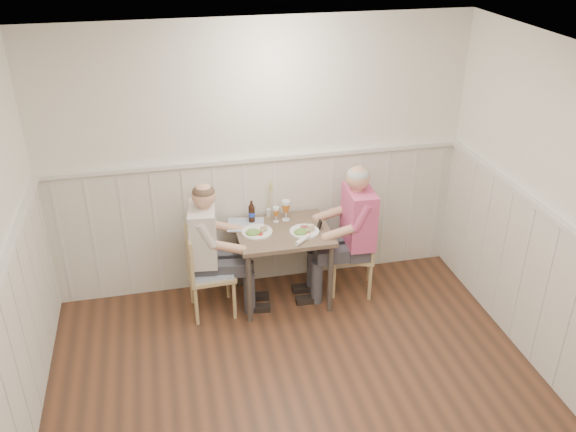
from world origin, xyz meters
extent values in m
cube|color=white|center=(0.00, 2.25, 1.30)|extent=(4.00, 0.04, 2.60)
cube|color=white|center=(0.00, 0.00, 2.59)|extent=(4.00, 4.50, 0.02)
cube|color=silver|center=(0.00, 2.23, 0.65)|extent=(3.98, 0.03, 1.30)
cube|color=silver|center=(-1.99, 0.00, 0.65)|extent=(0.03, 4.48, 1.30)
cube|color=silver|center=(0.00, 2.22, 1.32)|extent=(3.98, 0.06, 0.04)
cube|color=brown|center=(0.14, 1.84, 0.73)|extent=(0.86, 0.70, 0.04)
cylinder|color=#3F3833|center=(-0.23, 1.54, 0.35)|extent=(0.05, 0.05, 0.71)
cylinder|color=#3F3833|center=(-0.23, 2.14, 0.35)|extent=(0.05, 0.05, 0.71)
cylinder|color=#3F3833|center=(0.52, 1.54, 0.35)|extent=(0.05, 0.05, 0.71)
cylinder|color=#3F3833|center=(0.52, 2.14, 0.35)|extent=(0.05, 0.05, 0.71)
cube|color=tan|center=(0.84, 1.84, 0.41)|extent=(0.51, 0.51, 0.04)
cube|color=#56709F|center=(0.84, 1.84, 0.45)|extent=(0.46, 0.46, 0.03)
cube|color=tan|center=(1.01, 1.78, 0.64)|extent=(0.15, 0.39, 0.42)
cylinder|color=tan|center=(0.95, 1.62, 0.20)|extent=(0.03, 0.03, 0.39)
cylinder|color=tan|center=(0.62, 1.73, 0.20)|extent=(0.03, 0.03, 0.39)
cylinder|color=tan|center=(1.05, 1.95, 0.20)|extent=(0.03, 0.03, 0.39)
cylinder|color=tan|center=(0.73, 2.06, 0.20)|extent=(0.03, 0.03, 0.39)
cube|color=tan|center=(-0.55, 1.78, 0.42)|extent=(0.42, 0.42, 0.04)
cube|color=#56709F|center=(-0.55, 1.78, 0.45)|extent=(0.38, 0.38, 0.03)
cube|color=tan|center=(-0.73, 1.77, 0.65)|extent=(0.05, 0.41, 0.43)
cylinder|color=tan|center=(-0.73, 1.95, 0.20)|extent=(0.03, 0.03, 0.40)
cylinder|color=tan|center=(-0.38, 1.96, 0.20)|extent=(0.03, 0.03, 0.40)
cylinder|color=tan|center=(-0.71, 1.60, 0.20)|extent=(0.03, 0.03, 0.40)
cylinder|color=tan|center=(-0.36, 1.61, 0.20)|extent=(0.03, 0.03, 0.40)
cube|color=#3F3F47|center=(0.83, 1.78, 0.22)|extent=(0.46, 0.42, 0.45)
cube|color=#3F3F47|center=(0.63, 1.79, 0.51)|extent=(0.43, 0.38, 0.13)
cube|color=#CE4D84|center=(0.83, 1.78, 0.84)|extent=(0.26, 0.45, 0.55)
sphere|color=tan|center=(0.83, 1.78, 1.23)|extent=(0.22, 0.22, 0.22)
sphere|color=#A5A5A0|center=(0.83, 1.78, 1.26)|extent=(0.21, 0.21, 0.21)
cube|color=black|center=(0.47, 1.80, 0.85)|extent=(0.02, 0.07, 0.13)
cube|color=#3F3F47|center=(-0.57, 1.83, 0.22)|extent=(0.46, 0.43, 0.43)
cube|color=#3F3F47|center=(-0.38, 1.80, 0.49)|extent=(0.44, 0.39, 0.12)
cube|color=silver|center=(-0.57, 1.83, 0.81)|extent=(0.28, 0.45, 0.53)
sphere|color=tan|center=(-0.57, 1.83, 1.19)|extent=(0.21, 0.21, 0.21)
sphere|color=#4C3828|center=(-0.57, 1.83, 1.22)|extent=(0.20, 0.20, 0.20)
cylinder|color=white|center=(0.33, 1.76, 0.76)|extent=(0.27, 0.27, 0.02)
ellipsoid|color=#3F722D|center=(0.29, 1.73, 0.79)|extent=(0.13, 0.11, 0.05)
sphere|color=tan|center=(0.39, 1.77, 0.79)|extent=(0.04, 0.04, 0.04)
cube|color=brown|center=(0.35, 1.82, 0.77)|extent=(0.08, 0.05, 0.01)
cylinder|color=white|center=(0.40, 1.82, 0.78)|extent=(0.06, 0.06, 0.03)
cylinder|color=white|center=(-0.10, 1.84, 0.76)|extent=(0.28, 0.28, 0.02)
ellipsoid|color=#3F722D|center=(-0.14, 1.81, 0.80)|extent=(0.14, 0.12, 0.05)
sphere|color=tan|center=(-0.04, 1.85, 0.79)|extent=(0.04, 0.04, 0.04)
cylinder|color=silver|center=(0.21, 2.03, 0.75)|extent=(0.07, 0.07, 0.01)
cylinder|color=silver|center=(0.21, 2.03, 0.80)|extent=(0.01, 0.01, 0.09)
cone|color=#CB6B1F|center=(0.21, 2.03, 0.88)|extent=(0.08, 0.08, 0.08)
cylinder|color=silver|center=(0.21, 2.03, 0.94)|extent=(0.08, 0.08, 0.03)
cylinder|color=silver|center=(0.11, 2.02, 0.75)|extent=(0.05, 0.05, 0.01)
cylinder|color=silver|center=(0.11, 2.02, 0.79)|extent=(0.01, 0.01, 0.07)
cone|color=#CB6B1F|center=(0.11, 2.02, 0.85)|extent=(0.06, 0.06, 0.06)
cylinder|color=silver|center=(0.11, 2.02, 0.89)|extent=(0.06, 0.06, 0.03)
cylinder|color=black|center=(-0.11, 2.06, 0.83)|extent=(0.06, 0.06, 0.16)
cone|color=black|center=(-0.11, 2.06, 0.93)|extent=(0.06, 0.06, 0.04)
cylinder|color=black|center=(-0.11, 2.06, 0.96)|extent=(0.02, 0.02, 0.03)
cylinder|color=#1F3DB8|center=(-0.11, 2.06, 0.83)|extent=(0.06, 0.06, 0.04)
cylinder|color=white|center=(0.27, 1.60, 0.77)|extent=(0.17, 0.16, 0.04)
cylinder|color=silver|center=(0.07, 2.14, 0.79)|extent=(0.04, 0.04, 0.08)
cylinder|color=#DAC978|center=(0.07, 2.14, 0.93)|extent=(0.02, 0.02, 0.26)
cone|color=#DAC978|center=(0.07, 2.14, 1.09)|extent=(0.04, 0.04, 0.09)
cube|color=#56709F|center=(-0.18, 2.02, 0.75)|extent=(0.38, 0.33, 0.01)
camera|label=1|loc=(-0.89, -2.97, 3.47)|focal=38.00mm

